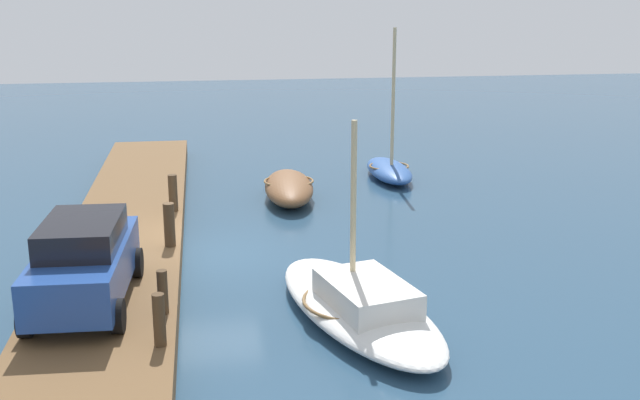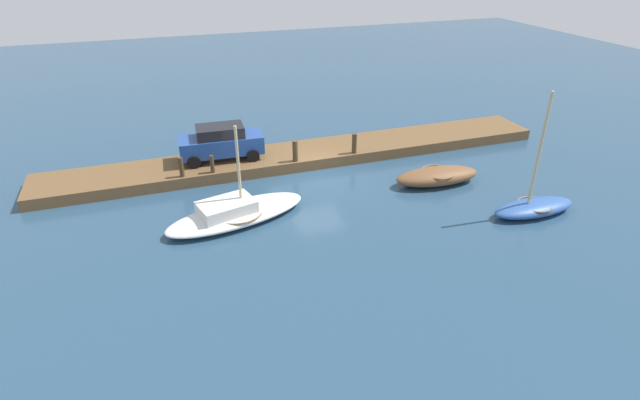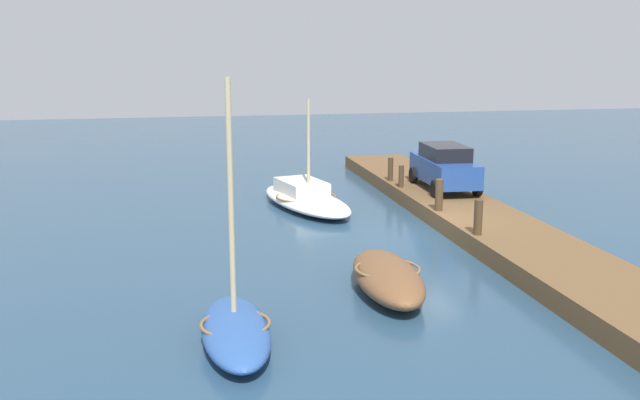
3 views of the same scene
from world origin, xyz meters
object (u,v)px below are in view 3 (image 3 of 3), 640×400
rowboat_brown (387,277)px  mooring_post_west (478,217)px  mooring_post_mid_east (401,176)px  rowboat_blue (236,328)px  sailboat_white (305,198)px  mooring_post_mid_west (439,195)px  parked_car (444,166)px  mooring_post_east (391,169)px

rowboat_brown → mooring_post_west: bearing=-48.4°
mooring_post_mid_east → rowboat_brown: bearing=160.4°
mooring_post_west → rowboat_blue: bearing=124.4°
rowboat_brown → sailboat_white: (9.85, 0.29, -0.04)m
mooring_post_mid_west → mooring_post_mid_east: 4.14m
mooring_post_mid_east → mooring_post_west: bearing=180.0°
sailboat_white → parked_car: 5.56m
mooring_post_west → mooring_post_mid_east: (7.34, 0.00, -0.09)m
rowboat_blue → mooring_post_mid_west: size_ratio=5.02×
rowboat_brown → mooring_post_mid_west: bearing=-27.3°
mooring_post_west → mooring_post_mid_west: 3.20m
sailboat_white → mooring_post_mid_west: sailboat_white is taller
mooring_post_west → parked_car: (6.63, -1.52, 0.37)m
sailboat_white → rowboat_brown: bearing=167.9°
sailboat_white → mooring_post_west: sailboat_white is taller
mooring_post_mid_east → mooring_post_east: size_ratio=0.90×
rowboat_brown → mooring_post_mid_west: size_ratio=3.97×
mooring_post_mid_west → mooring_post_east: (5.57, 0.00, -0.06)m
sailboat_white → parked_car: size_ratio=1.55×
mooring_post_west → mooring_post_mid_east: bearing=0.0°
mooring_post_west → mooring_post_mid_east: size_ratio=1.20×
mooring_post_east → rowboat_blue: bearing=151.5°
rowboat_brown → parked_car: (9.45, -5.14, 1.05)m
mooring_post_west → parked_car: 6.81m
sailboat_white → mooring_post_east: (1.74, -3.92, 0.67)m
rowboat_brown → mooring_post_east: 12.16m
rowboat_blue → mooring_post_mid_east: bearing=-31.1°
rowboat_blue → rowboat_brown: 4.63m
mooring_post_mid_west → mooring_post_east: size_ratio=1.12×
rowboat_brown → mooring_post_west: (2.82, -3.63, 0.68)m
mooring_post_mid_east → parked_car: parked_car is taller
sailboat_white → parked_car: bearing=-108.0°
mooring_post_west → mooring_post_east: mooring_post_west is taller
rowboat_brown → mooring_post_west: size_ratio=4.09×
parked_car → mooring_post_west: bearing=169.8°
rowboat_blue → mooring_post_east: rowboat_blue is taller
mooring_post_west → mooring_post_east: size_ratio=1.09×
mooring_post_mid_east → mooring_post_east: bearing=0.0°
rowboat_blue → parked_car: (11.84, -9.11, 1.10)m
rowboat_blue → sailboat_white: 12.78m
rowboat_brown → mooring_post_mid_east: 10.80m
mooring_post_west → parked_car: bearing=-12.9°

